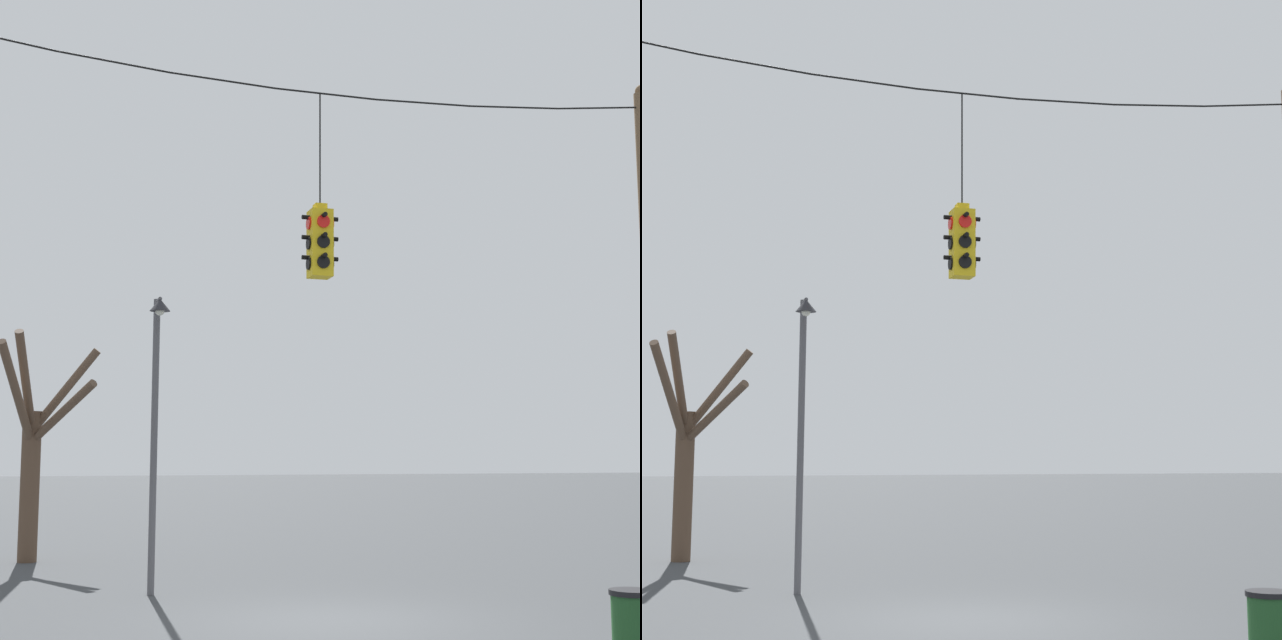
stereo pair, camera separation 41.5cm
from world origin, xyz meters
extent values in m
plane|color=#383A3D|center=(0.00, 0.00, 0.00)|extent=(200.00, 200.00, 0.00)
cylinder|color=black|center=(-3.32, 0.24, 8.18)|extent=(1.66, 0.03, 0.16)
cylinder|color=black|center=(-1.66, 0.24, 8.08)|extent=(1.66, 0.03, 0.10)
cylinder|color=black|center=(0.00, 0.24, 8.05)|extent=(1.66, 0.03, 0.03)
cylinder|color=black|center=(1.66, 0.24, 8.08)|extent=(1.66, 0.03, 0.10)
cylinder|color=black|center=(3.32, 0.24, 8.18)|extent=(1.66, 0.03, 0.16)
cylinder|color=black|center=(4.99, 0.24, 8.35)|extent=(1.67, 0.03, 0.23)
cube|color=yellow|center=(-0.11, 0.24, 5.62)|extent=(0.34, 0.34, 1.06)
cube|color=yellow|center=(-0.11, 0.24, 6.20)|extent=(0.19, 0.19, 0.10)
cylinder|color=black|center=(-0.11, 0.24, 7.14)|extent=(0.02, 0.02, 1.80)
cylinder|color=red|center=(-0.11, 0.06, 5.94)|extent=(0.20, 0.03, 0.20)
cylinder|color=black|center=(-0.11, 0.01, 6.03)|extent=(0.07, 0.12, 0.07)
cylinder|color=black|center=(-0.11, 0.06, 5.62)|extent=(0.20, 0.03, 0.20)
cylinder|color=black|center=(-0.11, 0.01, 5.71)|extent=(0.07, 0.12, 0.07)
cylinder|color=black|center=(-0.11, 0.06, 5.30)|extent=(0.20, 0.03, 0.20)
cylinder|color=black|center=(-0.11, 0.01, 5.39)|extent=(0.07, 0.12, 0.07)
cylinder|color=red|center=(-0.11, 0.43, 5.94)|extent=(0.20, 0.03, 0.20)
cylinder|color=black|center=(-0.11, 0.47, 6.03)|extent=(0.07, 0.12, 0.07)
cylinder|color=black|center=(-0.11, 0.43, 5.62)|extent=(0.20, 0.03, 0.20)
cylinder|color=black|center=(-0.11, 0.47, 5.71)|extent=(0.07, 0.12, 0.07)
cylinder|color=black|center=(-0.11, 0.43, 5.30)|extent=(0.20, 0.03, 0.20)
cylinder|color=black|center=(-0.11, 0.47, 5.39)|extent=(0.07, 0.12, 0.07)
cylinder|color=red|center=(-0.30, 0.24, 5.94)|extent=(0.03, 0.20, 0.20)
cylinder|color=black|center=(-0.34, 0.24, 6.03)|extent=(0.12, 0.07, 0.07)
cylinder|color=black|center=(-0.30, 0.24, 5.62)|extent=(0.03, 0.20, 0.20)
cylinder|color=black|center=(-0.34, 0.24, 5.71)|extent=(0.12, 0.07, 0.07)
cylinder|color=black|center=(-0.30, 0.24, 5.30)|extent=(0.03, 0.20, 0.20)
cylinder|color=black|center=(-0.34, 0.24, 5.39)|extent=(0.12, 0.07, 0.07)
cylinder|color=red|center=(0.07, 0.24, 5.94)|extent=(0.03, 0.20, 0.20)
cylinder|color=black|center=(0.12, 0.24, 6.03)|extent=(0.12, 0.07, 0.07)
cylinder|color=black|center=(0.07, 0.24, 5.62)|extent=(0.03, 0.20, 0.20)
cylinder|color=black|center=(0.12, 0.24, 5.71)|extent=(0.12, 0.07, 0.07)
cylinder|color=black|center=(0.07, 0.24, 5.30)|extent=(0.03, 0.20, 0.20)
cylinder|color=black|center=(0.12, 0.24, 5.39)|extent=(0.12, 0.07, 0.07)
cylinder|color=#515156|center=(-2.19, 3.38, 2.57)|extent=(0.12, 0.12, 5.13)
cylinder|color=#515156|center=(-2.19, 3.18, 5.08)|extent=(0.07, 0.40, 0.07)
cone|color=#232328|center=(-2.19, 2.98, 4.97)|extent=(0.36, 0.36, 0.22)
sphere|color=silver|center=(-2.19, 2.98, 4.86)|extent=(0.16, 0.16, 0.16)
cylinder|color=brown|center=(-4.19, 9.38, 1.68)|extent=(0.43, 0.43, 3.36)
cylinder|color=brown|center=(-3.51, 9.16, 3.84)|extent=(1.58, 0.67, 1.96)
cylinder|color=brown|center=(-3.58, 8.58, 3.30)|extent=(1.44, 1.80, 1.41)
cylinder|color=brown|center=(-4.37, 8.59, 3.97)|extent=(0.58, 1.76, 2.19)
cylinder|color=brown|center=(-4.55, 8.44, 3.68)|extent=(0.93, 2.08, 2.25)
cylinder|color=#1E4C23|center=(2.36, -3.96, 0.40)|extent=(0.49, 0.49, 0.79)
cylinder|color=black|center=(2.36, -3.96, 0.82)|extent=(0.53, 0.53, 0.06)
camera|label=1|loc=(-4.42, -13.96, 2.39)|focal=55.00mm
camera|label=2|loc=(-4.02, -14.07, 2.39)|focal=55.00mm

